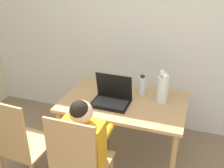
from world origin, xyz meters
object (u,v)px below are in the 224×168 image
object	(u,v)px
chair_spare	(21,145)
laptop	(112,96)
chair_occupied	(80,165)
person_seated	(86,139)
flower_vase	(163,88)
water_bottle	(142,86)

from	to	relation	value
chair_spare	laptop	world-z (taller)	laptop
chair_occupied	laptop	size ratio (longest dim) A/B	2.74
chair_occupied	person_seated	bearing A→B (deg)	-90.00
laptop	flower_vase	size ratio (longest dim) A/B	1.10
chair_spare	flower_vase	xyz separation A→B (m)	(1.05, 0.74, 0.36)
flower_vase	person_seated	bearing A→B (deg)	-125.94
chair_spare	chair_occupied	bearing A→B (deg)	178.19
flower_vase	water_bottle	xyz separation A→B (m)	(-0.21, 0.09, -0.05)
chair_occupied	person_seated	xyz separation A→B (m)	(0.00, 0.13, 0.15)
chair_spare	water_bottle	bearing A→B (deg)	-132.14
chair_spare	flower_vase	distance (m)	1.33
person_seated	chair_spare	bearing A→B (deg)	7.39
chair_occupied	laptop	xyz separation A→B (m)	(0.04, 0.64, 0.28)
chair_occupied	flower_vase	bearing A→B (deg)	-121.26
laptop	water_bottle	bearing A→B (deg)	46.91
chair_spare	flower_vase	bearing A→B (deg)	-141.53
person_seated	flower_vase	size ratio (longest dim) A/B	3.20
chair_spare	laptop	bearing A→B (deg)	-132.81
person_seated	laptop	world-z (taller)	person_seated
person_seated	water_bottle	bearing A→B (deg)	-109.68
flower_vase	water_bottle	distance (m)	0.23
person_seated	laptop	size ratio (longest dim) A/B	2.90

